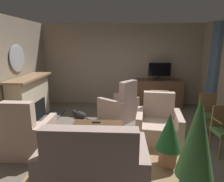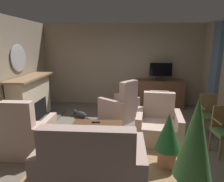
{
  "view_description": "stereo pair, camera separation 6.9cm",
  "coord_description": "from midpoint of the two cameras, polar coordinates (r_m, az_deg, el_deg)",
  "views": [
    {
      "loc": [
        0.06,
        -4.0,
        2.05
      ],
      "look_at": [
        -0.17,
        0.34,
        1.02
      ],
      "focal_mm": 32.02,
      "sensor_mm": 36.0,
      "label": 1
    },
    {
      "loc": [
        0.13,
        -3.99,
        2.05
      ],
      "look_at": [
        -0.17,
        0.34,
        1.02
      ],
      "focal_mm": 32.02,
      "sensor_mm": 36.0,
      "label": 2
    }
  ],
  "objects": [
    {
      "name": "potted_plant_tall_palm_by_window",
      "position": [
        2.86,
        23.18,
        -14.01
      ],
      "size": [
        0.49,
        0.49,
        1.43
      ],
      "color": "slate",
      "rests_on": "ground_plane"
    },
    {
      "name": "side_chair_nearest_door",
      "position": [
        5.08,
        26.4,
        -5.75
      ],
      "size": [
        0.43,
        0.42,
        0.94
      ],
      "color": "#4C703D",
      "rests_on": "ground_plane"
    },
    {
      "name": "television",
      "position": [
        6.56,
        14.04,
        5.54
      ],
      "size": [
        0.7,
        0.2,
        0.57
      ],
      "color": "black",
      "rests_on": "tv_cabinet"
    },
    {
      "name": "coffee_table",
      "position": [
        4.16,
        -3.72,
        -10.1
      ],
      "size": [
        1.03,
        0.51,
        0.45
      ],
      "color": "#4C331E",
      "rests_on": "ground_plane"
    },
    {
      "name": "tv_remote",
      "position": [
        4.21,
        -4.1,
        -8.87
      ],
      "size": [
        0.17,
        0.06,
        0.02
      ],
      "primitive_type": "cube",
      "rotation": [
        0.0,
        0.0,
        0.05
      ],
      "color": "black",
      "rests_on": "coffee_table"
    },
    {
      "name": "curtain_panel_far",
      "position": [
        6.21,
        27.73,
        6.61
      ],
      "size": [
        0.1,
        0.44,
        2.27
      ],
      "primitive_type": "cube",
      "color": "slate"
    },
    {
      "name": "cat",
      "position": [
        5.79,
        -8.76,
        -6.55
      ],
      "size": [
        0.6,
        0.49,
        0.2
      ],
      "color": "#2D2D33",
      "rests_on": "ground_plane"
    },
    {
      "name": "armchair_by_fireplace",
      "position": [
        5.51,
        2.81,
        -4.73
      ],
      "size": [
        1.17,
        1.17,
        1.13
      ],
      "color": "#A3897F",
      "rests_on": "ground_plane"
    },
    {
      "name": "wall_back",
      "position": [
        6.85,
        3.23,
        7.46
      ],
      "size": [
        5.87,
        0.1,
        2.7
      ],
      "primitive_type": "cube",
      "color": "gray",
      "rests_on": "ground_plane"
    },
    {
      "name": "tv_cabinet",
      "position": [
        6.76,
        13.6,
        -0.92
      ],
      "size": [
        1.53,
        0.53,
        0.9
      ],
      "color": "#402A1C",
      "rests_on": "ground_plane"
    },
    {
      "name": "potted_plant_leafy_by_curtain",
      "position": [
        3.55,
        16.25,
        -12.49
      ],
      "size": [
        0.43,
        0.43,
        0.95
      ],
      "color": "#99664C",
      "rests_on": "ground_plane"
    },
    {
      "name": "armchair_near_window",
      "position": [
        4.21,
        -22.37,
        -11.66
      ],
      "size": [
        0.82,
        0.87,
        1.1
      ],
      "color": "#BC9E8E",
      "rests_on": "ground_plane"
    },
    {
      "name": "sofa_floral",
      "position": [
        3.04,
        -5.23,
        -20.75
      ],
      "size": [
        1.5,
        0.91,
        1.06
      ],
      "color": "#A3897F",
      "rests_on": "ground_plane"
    },
    {
      "name": "fireplace",
      "position": [
        5.72,
        -21.54,
        -2.46
      ],
      "size": [
        0.89,
        1.77,
        1.22
      ],
      "color": "#4C4C51",
      "rests_on": "ground_plane"
    },
    {
      "name": "ground_plane",
      "position": [
        4.5,
        2.43,
        -14.06
      ],
      "size": [
        5.87,
        6.14,
        0.04
      ],
      "primitive_type": "cube",
      "color": "#665B51"
    },
    {
      "name": "rug_central",
      "position": [
        4.02,
        1.24,
        -17.25
      ],
      "size": [
        2.78,
        1.91,
        0.01
      ],
      "primitive_type": "cube",
      "color": "#8E704C",
      "rests_on": "ground_plane"
    },
    {
      "name": "armchair_angled_to_table",
      "position": [
        4.53,
        13.5,
        -9.57
      ],
      "size": [
        1.04,
        0.99,
        1.01
      ],
      "color": "#BC9E8E",
      "rests_on": "ground_plane"
    },
    {
      "name": "wall_mirror_oval",
      "position": [
        5.66,
        -24.78,
        8.52
      ],
      "size": [
        0.06,
        0.74,
        0.7
      ],
      "primitive_type": "ellipsoid",
      "color": "#B2B7BF"
    }
  ]
}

